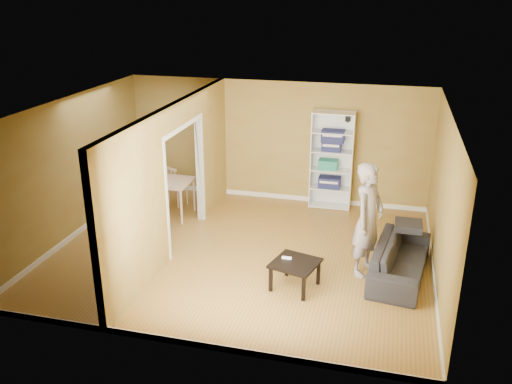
% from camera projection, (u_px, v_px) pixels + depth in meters
% --- Properties ---
extents(room_shell, '(6.50, 6.50, 6.50)m').
position_uv_depth(room_shell, '(242.00, 184.00, 9.14)').
color(room_shell, olive).
rests_on(room_shell, ground).
extents(partition, '(0.22, 5.50, 2.60)m').
position_uv_depth(partition, '(175.00, 178.00, 9.42)').
color(partition, olive).
rests_on(partition, ground).
extents(wall_speaker, '(0.10, 0.10, 0.10)m').
position_uv_depth(wall_speaker, '(348.00, 119.00, 11.02)').
color(wall_speaker, black).
rests_on(wall_speaker, room_shell).
extents(sofa, '(2.07, 1.10, 0.75)m').
position_uv_depth(sofa, '(401.00, 254.00, 8.74)').
color(sofa, black).
rests_on(sofa, ground).
extents(person, '(0.98, 0.89, 2.21)m').
position_uv_depth(person, '(369.00, 210.00, 8.57)').
color(person, slate).
rests_on(person, ground).
extents(bookshelf, '(0.87, 0.38, 2.06)m').
position_uv_depth(bookshelf, '(332.00, 160.00, 11.32)').
color(bookshelf, white).
rests_on(bookshelf, ground).
extents(paper_box_navy_a, '(0.45, 0.29, 0.23)m').
position_uv_depth(paper_box_navy_a, '(329.00, 182.00, 11.45)').
color(paper_box_navy_a, navy).
rests_on(paper_box_navy_a, bookshelf).
extents(paper_box_teal, '(0.39, 0.26, 0.20)m').
position_uv_depth(paper_box_teal, '(328.00, 164.00, 11.32)').
color(paper_box_teal, '#11757D').
rests_on(paper_box_teal, bookshelf).
extents(paper_box_navy_b, '(0.39, 0.25, 0.20)m').
position_uv_depth(paper_box_navy_b, '(332.00, 146.00, 11.16)').
color(paper_box_navy_b, navy).
rests_on(paper_box_navy_b, bookshelf).
extents(paper_box_navy_c, '(0.46, 0.30, 0.24)m').
position_uv_depth(paper_box_navy_c, '(333.00, 134.00, 11.07)').
color(paper_box_navy_c, navy).
rests_on(paper_box_navy_c, bookshelf).
extents(coffee_table, '(0.67, 0.67, 0.45)m').
position_uv_depth(coffee_table, '(295.00, 266.00, 8.37)').
color(coffee_table, black).
rests_on(coffee_table, ground).
extents(game_controller, '(0.15, 0.04, 0.03)m').
position_uv_depth(game_controller, '(287.00, 258.00, 8.45)').
color(game_controller, white).
rests_on(game_controller, coffee_table).
extents(dining_table, '(1.20, 0.80, 0.75)m').
position_uv_depth(dining_table, '(162.00, 184.00, 10.98)').
color(dining_table, tan).
rests_on(dining_table, ground).
extents(chair_left, '(0.53, 0.53, 0.95)m').
position_uv_depth(chair_left, '(132.00, 190.00, 11.21)').
color(chair_left, tan).
rests_on(chair_left, ground).
extents(chair_near, '(0.51, 0.51, 0.99)m').
position_uv_depth(chair_near, '(153.00, 204.00, 10.44)').
color(chair_near, tan).
rests_on(chair_near, ground).
extents(chair_far, '(0.53, 0.53, 0.87)m').
position_uv_depth(chair_far, '(177.00, 185.00, 11.58)').
color(chair_far, '#D6B48D').
rests_on(chair_far, ground).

